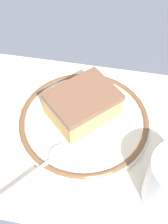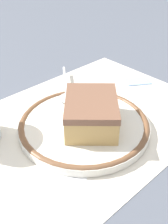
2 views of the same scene
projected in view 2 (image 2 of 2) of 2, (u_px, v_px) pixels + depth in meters
name	position (u px, v px, depth m)	size (l,w,h in m)	color
ground_plane	(73.00, 127.00, 0.45)	(2.40, 2.40, 0.00)	#4C515B
placemat	(73.00, 127.00, 0.45)	(0.48, 0.31, 0.00)	beige
plate	(84.00, 125.00, 0.44)	(0.21, 0.21, 0.02)	silver
cake_slice	(91.00, 112.00, 0.42)	(0.13, 0.13, 0.05)	tan
spoon	(67.00, 92.00, 0.51)	(0.10, 0.12, 0.01)	silver
napkin	(26.00, 207.00, 0.32)	(0.13, 0.12, 0.00)	white
sugar_packet	(138.00, 80.00, 0.57)	(0.05, 0.03, 0.01)	#8CB2E0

